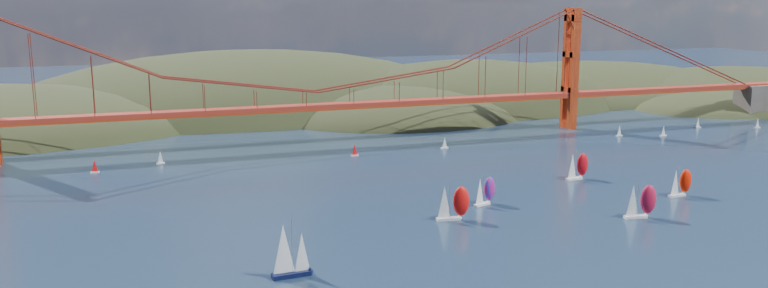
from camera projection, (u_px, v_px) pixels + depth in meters
headlands at (353, 129)px, 417.58m from camera, size 725.00×225.00×96.00m
bridge at (312, 67)px, 302.78m from camera, size 552.00×12.00×55.00m
sloop_navy at (289, 251)px, 162.20m from camera, size 8.75×5.14×13.38m
racer_0 at (452, 202)px, 203.99m from camera, size 9.41×4.38×10.63m
racer_1 at (640, 200)px, 205.91m from camera, size 9.31×4.29×10.53m
racer_2 at (680, 182)px, 228.40m from camera, size 8.37×3.81×9.46m
racer_3 at (577, 166)px, 249.59m from camera, size 8.82×4.38×9.93m
racer_rwb at (484, 190)px, 219.00m from camera, size 8.25×5.41×9.23m
distant_boat_2 at (95, 166)px, 258.98m from camera, size 3.00×2.00×4.70m
distant_boat_3 at (160, 157)px, 272.96m from camera, size 3.00×2.00×4.70m
distant_boat_4 at (619, 131)px, 327.24m from camera, size 3.00×2.00×4.70m
distant_boat_5 at (663, 131)px, 327.11m from camera, size 3.00×2.00×4.70m
distant_boat_6 at (698, 123)px, 348.20m from camera, size 3.00×2.00×4.70m
distant_boat_7 at (758, 123)px, 347.14m from camera, size 3.00×2.00×4.70m
distant_boat_8 at (445, 143)px, 300.44m from camera, size 3.00×2.00×4.70m
distant_boat_9 at (355, 150)px, 286.49m from camera, size 3.00×2.00×4.70m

